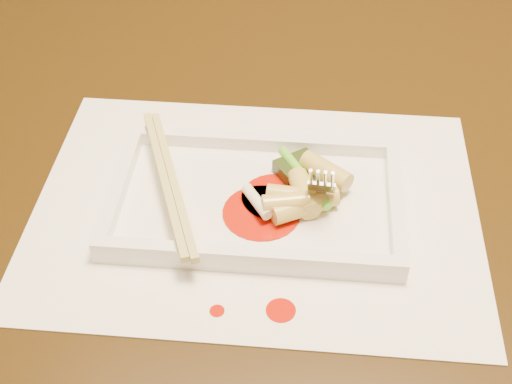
# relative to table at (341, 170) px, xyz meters

# --- Properties ---
(table) EXTENTS (1.40, 0.90, 0.75)m
(table) POSITION_rel_table_xyz_m (0.00, 0.00, 0.00)
(table) COLOR black
(table) RESTS_ON ground
(placemat) EXTENTS (0.40, 0.30, 0.00)m
(placemat) POSITION_rel_table_xyz_m (-0.09, -0.17, 0.10)
(placemat) COLOR white
(placemat) RESTS_ON table
(sauce_splatter_a) EXTENTS (0.02, 0.02, 0.00)m
(sauce_splatter_a) POSITION_rel_table_xyz_m (-0.06, -0.29, 0.10)
(sauce_splatter_a) COLOR #B61505
(sauce_splatter_a) RESTS_ON placemat
(sauce_splatter_b) EXTENTS (0.01, 0.01, 0.00)m
(sauce_splatter_b) POSITION_rel_table_xyz_m (-0.11, -0.29, 0.10)
(sauce_splatter_b) COLOR #B61505
(sauce_splatter_b) RESTS_ON placemat
(plate_base) EXTENTS (0.26, 0.16, 0.01)m
(plate_base) POSITION_rel_table_xyz_m (-0.09, -0.17, 0.11)
(plate_base) COLOR white
(plate_base) RESTS_ON placemat
(plate_rim_far) EXTENTS (0.26, 0.01, 0.01)m
(plate_rim_far) POSITION_rel_table_xyz_m (-0.09, -0.10, 0.12)
(plate_rim_far) COLOR white
(plate_rim_far) RESTS_ON plate_base
(plate_rim_near) EXTENTS (0.26, 0.01, 0.01)m
(plate_rim_near) POSITION_rel_table_xyz_m (-0.09, -0.25, 0.12)
(plate_rim_near) COLOR white
(plate_rim_near) RESTS_ON plate_base
(plate_rim_left) EXTENTS (0.01, 0.14, 0.01)m
(plate_rim_left) POSITION_rel_table_xyz_m (-0.21, -0.17, 0.12)
(plate_rim_left) COLOR white
(plate_rim_left) RESTS_ON plate_base
(plate_rim_right) EXTENTS (0.01, 0.14, 0.01)m
(plate_rim_right) POSITION_rel_table_xyz_m (0.04, -0.17, 0.12)
(plate_rim_right) COLOR white
(plate_rim_right) RESTS_ON plate_base
(veg_piece) EXTENTS (0.05, 0.04, 0.01)m
(veg_piece) POSITION_rel_table_xyz_m (-0.05, -0.13, 0.12)
(veg_piece) COLOR black
(veg_piece) RESTS_ON plate_base
(scallion_white) EXTENTS (0.03, 0.04, 0.01)m
(scallion_white) POSITION_rel_table_xyz_m (-0.08, -0.19, 0.12)
(scallion_white) COLOR #EAEACC
(scallion_white) RESTS_ON plate_base
(scallion_green) EXTENTS (0.05, 0.08, 0.01)m
(scallion_green) POSITION_rel_table_xyz_m (-0.04, -0.15, 0.12)
(scallion_green) COLOR #4AAD1C
(scallion_green) RESTS_ON plate_base
(chopstick_a) EXTENTS (0.07, 0.19, 0.01)m
(chopstick_a) POSITION_rel_table_xyz_m (-0.17, -0.17, 0.13)
(chopstick_a) COLOR tan
(chopstick_a) RESTS_ON plate_rim_near
(chopstick_b) EXTENTS (0.07, 0.19, 0.01)m
(chopstick_b) POSITION_rel_table_xyz_m (-0.16, -0.17, 0.13)
(chopstick_b) COLOR tan
(chopstick_b) RESTS_ON plate_rim_near
(fork) EXTENTS (0.09, 0.10, 0.14)m
(fork) POSITION_rel_table_xyz_m (-0.02, -0.16, 0.18)
(fork) COLOR silver
(fork) RESTS_ON plate_base
(sauce_blob_0) EXTENTS (0.07, 0.07, 0.00)m
(sauce_blob_0) POSITION_rel_table_xyz_m (-0.08, -0.19, 0.11)
(sauce_blob_0) COLOR #B61505
(sauce_blob_0) RESTS_ON plate_base
(sauce_blob_1) EXTENTS (0.06, 0.06, 0.00)m
(sauce_blob_1) POSITION_rel_table_xyz_m (-0.07, -0.17, 0.11)
(sauce_blob_1) COLOR #B61505
(sauce_blob_1) RESTS_ON plate_base
(rice_cake_0) EXTENTS (0.05, 0.04, 0.02)m
(rice_cake_0) POSITION_rel_table_xyz_m (-0.05, -0.19, 0.12)
(rice_cake_0) COLOR #D1C461
(rice_cake_0) RESTS_ON plate_base
(rice_cake_1) EXTENTS (0.03, 0.05, 0.02)m
(rice_cake_1) POSITION_rel_table_xyz_m (-0.04, -0.17, 0.12)
(rice_cake_1) COLOR #D1C461
(rice_cake_1) RESTS_ON plate_base
(rice_cake_2) EXTENTS (0.04, 0.03, 0.02)m
(rice_cake_2) POSITION_rel_table_xyz_m (-0.06, -0.19, 0.13)
(rice_cake_2) COLOR #D1C461
(rice_cake_2) RESTS_ON plate_base
(rice_cake_3) EXTENTS (0.04, 0.03, 0.02)m
(rice_cake_3) POSITION_rel_table_xyz_m (-0.03, -0.18, 0.12)
(rice_cake_3) COLOR #D1C461
(rice_cake_3) RESTS_ON plate_base
(rice_cake_4) EXTENTS (0.05, 0.02, 0.02)m
(rice_cake_4) POSITION_rel_table_xyz_m (-0.05, -0.18, 0.12)
(rice_cake_4) COLOR #D1C461
(rice_cake_4) RESTS_ON plate_base
(rice_cake_5) EXTENTS (0.05, 0.04, 0.02)m
(rice_cake_5) POSITION_rel_table_xyz_m (-0.02, -0.15, 0.13)
(rice_cake_5) COLOR #D1C461
(rice_cake_5) RESTS_ON plate_base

